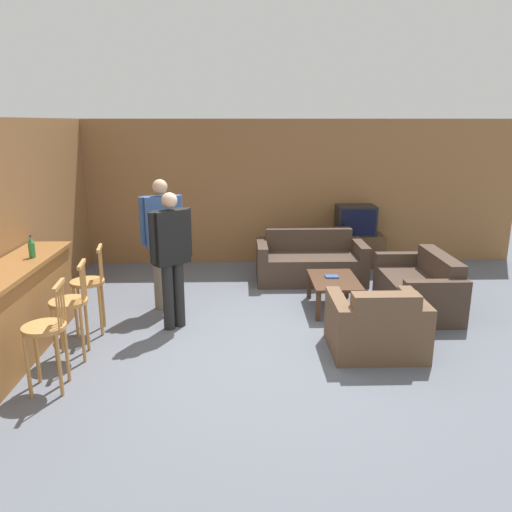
{
  "coord_description": "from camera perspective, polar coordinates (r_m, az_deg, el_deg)",
  "views": [
    {
      "loc": [
        -0.36,
        -5.44,
        2.55
      ],
      "look_at": [
        -0.18,
        0.86,
        0.85
      ],
      "focal_mm": 35.0,
      "sensor_mm": 36.0,
      "label": 1
    }
  ],
  "objects": [
    {
      "name": "bottle",
      "position": [
        6.28,
        -24.27,
        0.89
      ],
      "size": [
        0.07,
        0.07,
        0.26
      ],
      "color": "#2D7F3D",
      "rests_on": "bar_counter"
    },
    {
      "name": "bar_counter",
      "position": [
        6.1,
        -25.94,
        -5.92
      ],
      "size": [
        0.55,
        2.5,
        1.03
      ],
      "color": "brown",
      "rests_on": "ground_plane"
    },
    {
      "name": "bar_chair_mid",
      "position": [
        5.84,
        -20.44,
        -5.6
      ],
      "size": [
        0.46,
        0.46,
        1.09
      ],
      "color": "#B77F42",
      "rests_on": "ground_plane"
    },
    {
      "name": "person_by_window",
      "position": [
        6.94,
        -10.66,
        2.18
      ],
      "size": [
        0.56,
        0.33,
        1.81
      ],
      "color": "#756B5B",
      "rests_on": "ground_plane"
    },
    {
      "name": "tv",
      "position": [
        9.11,
        11.32,
        4.04
      ],
      "size": [
        0.68,
        0.47,
        0.53
      ],
      "color": "black",
      "rests_on": "tv_unit"
    },
    {
      "name": "coffee_table",
      "position": [
        7.04,
        8.9,
        -3.08
      ],
      "size": [
        0.64,
        0.98,
        0.44
      ],
      "color": "#472D1E",
      "rests_on": "ground_plane"
    },
    {
      "name": "bar_chair_near",
      "position": [
        5.23,
        -22.82,
        -8.25
      ],
      "size": [
        0.45,
        0.45,
        1.09
      ],
      "color": "#B77F42",
      "rests_on": "ground_plane"
    },
    {
      "name": "ground_plane",
      "position": [
        6.02,
        1.97,
        -9.97
      ],
      "size": [
        24.0,
        24.0,
        0.0
      ],
      "primitive_type": "plane",
      "color": "#565B66"
    },
    {
      "name": "armchair_near",
      "position": [
        5.86,
        13.61,
        -7.91
      ],
      "size": [
        1.03,
        0.85,
        0.8
      ],
      "color": "brown",
      "rests_on": "ground_plane"
    },
    {
      "name": "bar_chair_far",
      "position": [
        6.47,
        -18.52,
        -3.44
      ],
      "size": [
        0.47,
        0.47,
        1.09
      ],
      "color": "#B77F42",
      "rests_on": "ground_plane"
    },
    {
      "name": "tv_unit",
      "position": [
        9.23,
        11.14,
        0.66
      ],
      "size": [
        1.03,
        0.49,
        0.58
      ],
      "color": "#513823",
      "rests_on": "ground_plane"
    },
    {
      "name": "loveseat_right",
      "position": [
        7.34,
        18.17,
        -3.55
      ],
      "size": [
        0.82,
        1.53,
        0.79
      ],
      "color": "#423328",
      "rests_on": "ground_plane"
    },
    {
      "name": "wall_left",
      "position": [
        7.43,
        -24.17,
        4.1
      ],
      "size": [
        0.08,
        8.63,
        2.6
      ],
      "color": "olive",
      "rests_on": "ground_plane"
    },
    {
      "name": "couch_far",
      "position": [
        8.29,
        6.21,
        -0.74
      ],
      "size": [
        1.76,
        0.9,
        0.82
      ],
      "color": "#423328",
      "rests_on": "ground_plane"
    },
    {
      "name": "book_on_table",
      "position": [
        7.08,
        8.66,
        -2.34
      ],
      "size": [
        0.19,
        0.14,
        0.02
      ],
      "color": "navy",
      "rests_on": "coffee_table"
    },
    {
      "name": "person_by_counter",
      "position": [
        6.24,
        -9.62,
        0.32
      ],
      "size": [
        0.48,
        0.42,
        1.73
      ],
      "color": "black",
      "rests_on": "ground_plane"
    },
    {
      "name": "wall_back",
      "position": [
        9.16,
        0.61,
        7.26
      ],
      "size": [
        9.4,
        0.08,
        2.6
      ],
      "color": "olive",
      "rests_on": "ground_plane"
    }
  ]
}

